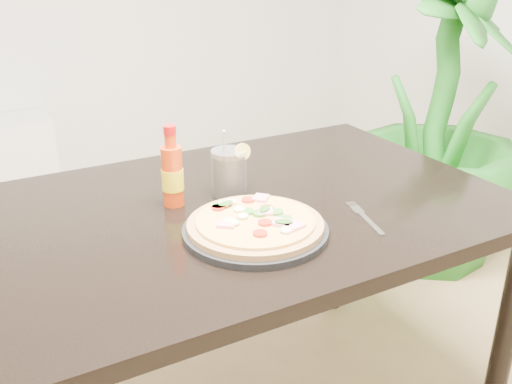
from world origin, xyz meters
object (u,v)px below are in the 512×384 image
fork (364,217)px  pizza (255,223)px  plate (255,231)px  dining_table (234,234)px  cola_cup (229,173)px  houseplant (441,117)px  hot_sauce_bottle (172,174)px

fork → pizza: bearing=-177.5°
plate → pizza: (0.00, 0.00, 0.02)m
dining_table → fork: (0.24, -0.22, 0.09)m
cola_cup → houseplant: bearing=20.3°
hot_sauce_bottle → fork: hot_sauce_bottle is taller
dining_table → hot_sauce_bottle: hot_sauce_bottle is taller
plate → fork: plate is taller
pizza → plate: bearing=-98.2°
pizza → fork: size_ratio=1.67×
pizza → houseplant: 1.49m
fork → houseplant: bearing=50.1°
hot_sauce_bottle → plate: bearing=-67.0°
plate → houseplant: size_ratio=0.25×
pizza → cola_cup: size_ratio=1.70×
hot_sauce_bottle → cola_cup: hot_sauce_bottle is taller
cola_cup → hot_sauce_bottle: bearing=177.8°
houseplant → dining_table: bearing=-157.4°
dining_table → houseplant: size_ratio=1.04×
cola_cup → houseplant: (1.26, 0.47, -0.13)m
hot_sauce_bottle → dining_table: bearing=-29.3°
hot_sauce_bottle → cola_cup: 0.16m
dining_table → hot_sauce_bottle: 0.22m
dining_table → plate: 0.19m
dining_table → plate: size_ratio=4.20×
plate → pizza: pizza is taller
dining_table → cola_cup: (0.02, 0.07, 0.14)m
dining_table → pizza: size_ratio=4.50×
pizza → houseplant: (1.31, 0.70, -0.10)m
plate → pizza: size_ratio=1.07×
dining_table → hot_sauce_bottle: (-0.13, 0.07, 0.17)m
pizza → cola_cup: (0.05, 0.24, 0.03)m
hot_sauce_bottle → cola_cup: bearing=-2.2°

